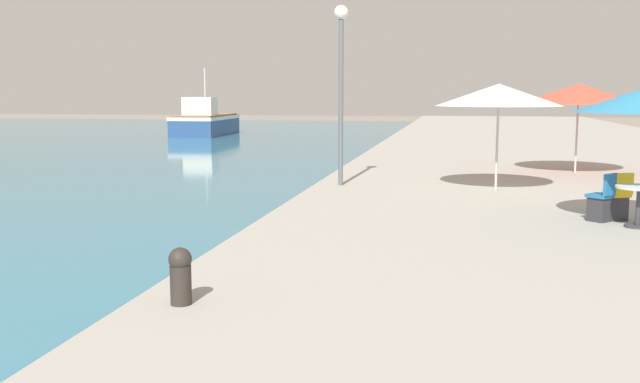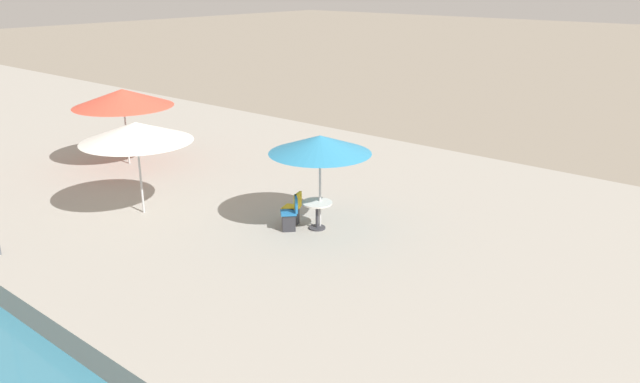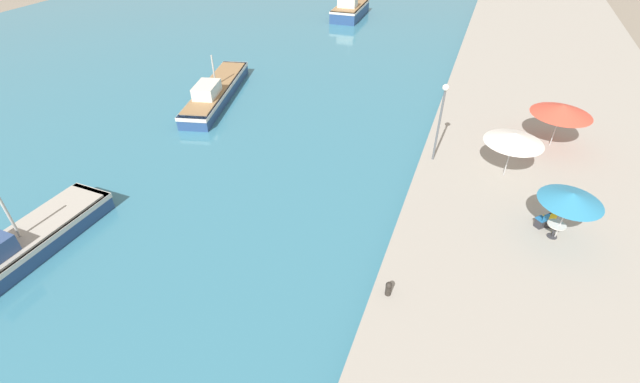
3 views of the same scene
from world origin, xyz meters
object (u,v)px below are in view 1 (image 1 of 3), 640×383
(cafe_chair_right, at_px, (601,204))
(mooring_bollard, at_px, (181,274))
(cafe_umbrella_white, at_px, (499,95))
(cafe_table, at_px, (639,198))
(cafe_umbrella_striped, at_px, (579,94))
(fishing_boat_far, at_px, (205,122))
(lamppost, at_px, (341,64))
(cafe_chair_left, at_px, (617,203))

(cafe_chair_right, xyz_separation_m, mooring_bollard, (-5.67, -6.44, 0.02))
(cafe_umbrella_white, height_order, cafe_table, cafe_umbrella_white)
(cafe_table, relative_size, mooring_bollard, 1.22)
(cafe_umbrella_white, relative_size, cafe_chair_right, 3.35)
(cafe_umbrella_striped, xyz_separation_m, cafe_chair_right, (-0.83, -8.48, -2.03))
(fishing_boat_far, xyz_separation_m, lamppost, (14.70, -30.18, 2.76))
(cafe_chair_left, distance_m, lamppost, 7.71)
(fishing_boat_far, bearing_deg, cafe_chair_left, -61.61)
(fishing_boat_far, xyz_separation_m, cafe_chair_left, (20.61, -34.28, -0.01))
(cafe_umbrella_white, bearing_deg, cafe_chair_right, -66.94)
(cafe_umbrella_striped, relative_size, cafe_table, 4.27)
(cafe_chair_left, distance_m, mooring_bollard, 8.93)
(lamppost, bearing_deg, cafe_chair_right, -37.43)
(mooring_bollard, distance_m, lamppost, 11.08)
(fishing_boat_far, xyz_separation_m, cafe_umbrella_white, (18.60, -30.47, 1.99))
(cafe_chair_left, xyz_separation_m, lamppost, (-5.91, 4.10, 2.77))
(cafe_umbrella_white, distance_m, mooring_bollard, 11.35)
(cafe_umbrella_striped, relative_size, cafe_chair_left, 3.75)
(cafe_umbrella_white, height_order, cafe_chair_right, cafe_umbrella_white)
(cafe_umbrella_striped, bearing_deg, cafe_chair_right, -95.58)
(cafe_umbrella_striped, relative_size, cafe_chair_right, 3.75)
(mooring_bollard, bearing_deg, lamppost, 89.64)
(cafe_table, bearing_deg, lamppost, 142.03)
(fishing_boat_far, bearing_deg, cafe_umbrella_striped, -53.52)
(cafe_umbrella_white, bearing_deg, cafe_chair_left, -62.18)
(cafe_umbrella_white, relative_size, cafe_chair_left, 3.35)
(cafe_chair_left, bearing_deg, cafe_umbrella_striped, 68.59)
(cafe_umbrella_white, xyz_separation_m, cafe_chair_left, (2.01, -3.81, -2.00))
(cafe_table, xyz_separation_m, cafe_chair_right, (-0.53, 0.49, -0.21))
(fishing_boat_far, bearing_deg, mooring_bollard, -72.95)
(cafe_umbrella_striped, distance_m, cafe_table, 9.16)
(cafe_umbrella_striped, height_order, cafe_chair_left, cafe_umbrella_striped)
(fishing_boat_far, height_order, cafe_umbrella_striped, fishing_boat_far)
(lamppost, bearing_deg, cafe_chair_left, -34.72)
(mooring_bollard, bearing_deg, fishing_boat_far, 109.68)
(cafe_umbrella_white, height_order, mooring_bollard, cafe_umbrella_white)
(cafe_umbrella_white, bearing_deg, fishing_boat_far, 121.40)
(cafe_chair_left, bearing_deg, cafe_table, -90.00)
(cafe_umbrella_striped, bearing_deg, cafe_chair_left, -93.61)
(fishing_boat_far, relative_size, cafe_chair_left, 8.28)
(cafe_umbrella_white, xyz_separation_m, mooring_bollard, (-3.97, -10.44, -1.98))
(cafe_chair_right, bearing_deg, mooring_bollard, -178.22)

